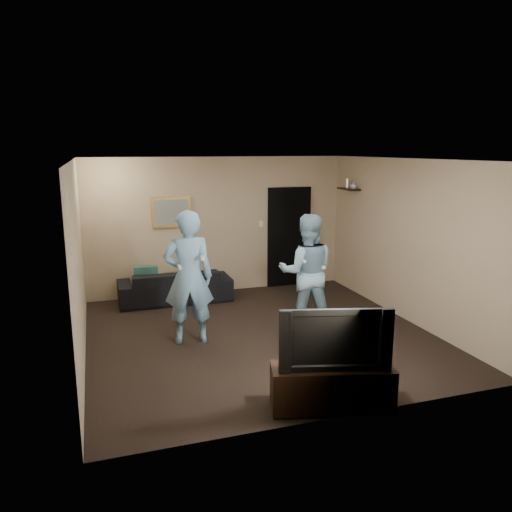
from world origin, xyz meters
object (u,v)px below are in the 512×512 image
object	(u,v)px
tv_console	(332,387)
wii_player_right	(307,272)
television	(334,337)
sofa	(175,285)
wii_player_left	(188,277)

from	to	relation	value
tv_console	wii_player_right	world-z (taller)	wii_player_right
television	wii_player_right	size ratio (longest dim) A/B	0.66
tv_console	wii_player_right	xyz separation A→B (m)	(0.73, 2.37, 0.65)
sofa	tv_console	size ratio (longest dim) A/B	1.55
television	tv_console	bearing A→B (deg)	0.00
sofa	wii_player_left	xyz separation A→B (m)	(-0.11, -2.02, 0.67)
television	wii_player_left	world-z (taller)	wii_player_left
tv_console	wii_player_left	distance (m)	2.71
sofa	tv_console	xyz separation A→B (m)	(0.98, -4.40, -0.05)
television	wii_player_right	bearing A→B (deg)	87.80
wii_player_left	wii_player_right	size ratio (longest dim) A/B	1.07
wii_player_right	television	bearing A→B (deg)	-107.23
tv_console	wii_player_left	bearing A→B (deg)	129.76
television	wii_player_left	bearing A→B (deg)	129.76
television	wii_player_right	xyz separation A→B (m)	(0.73, 2.37, 0.07)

